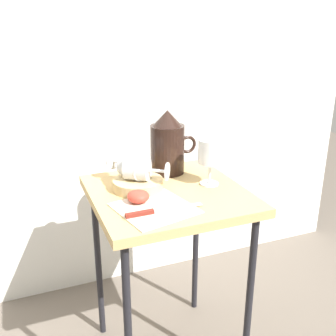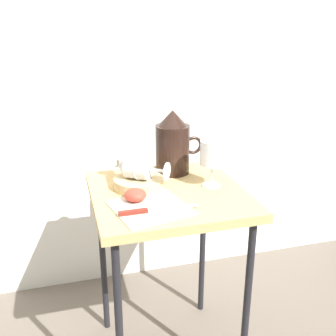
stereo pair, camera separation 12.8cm
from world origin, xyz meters
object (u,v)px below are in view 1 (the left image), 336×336
Objects in this scene: table at (168,211)px; knife at (153,212)px; basket_tray at (138,184)px; wine_glass_tipped_far at (132,168)px; wine_glass_upright at (210,154)px; wine_glass_tipped_near at (139,169)px; apple_half_left at (138,196)px; pitcher at (168,148)px.

table is 0.19m from knife.
wine_glass_tipped_far is at bearing 116.70° from basket_tray.
wine_glass_upright reaches higher than table.
wine_glass_tipped_near is 0.12m from apple_half_left.
wine_glass_tipped_near reaches higher than wine_glass_tipped_far.
basket_tray is 0.20m from pitcher.
pitcher is 0.29m from apple_half_left.
apple_half_left reaches higher than table.
wine_glass_tipped_near is 0.65× the size of knife.
wine_glass_tipped_near is 0.20m from knife.
table is 0.19m from wine_glass_tipped_far.
apple_half_left is at bearing -129.91° from pitcher.
apple_half_left is at bearing -155.03° from table.
wine_glass_tipped_far reaches higher than apple_half_left.
table is at bearing -111.19° from pitcher.
apple_half_left is 0.09m from knife.
wine_glass_tipped_far is at bearing 143.56° from table.
basket_tray is at bearing 72.82° from apple_half_left.
wine_glass_tipped_near is at bearing 169.08° from wine_glass_upright.
table is 4.17× the size of wine_glass_tipped_far.
wine_glass_upright is 0.31m from knife.
basket_tray reaches higher than table.
wine_glass_tipped_far is 0.22m from knife.
basket_tray reaches higher than knife.
wine_glass_tipped_near reaches higher than basket_tray.
wine_glass_tipped_near is 0.94× the size of wine_glass_tipped_far.
knife is (-0.00, -0.22, -0.06)m from wine_glass_tipped_far.
pitcher reaches higher than table.
basket_tray is 0.26m from wine_glass_upright.
wine_glass_upright is (0.24, -0.05, 0.09)m from basket_tray.
pitcher is (0.06, 0.16, 0.17)m from table.
table is 0.14m from basket_tray.
wine_glass_tipped_far is 0.69× the size of knife.
wine_glass_tipped_near is at bearing -63.52° from wine_glass_tipped_far.
basket_tray is 1.01× the size of wine_glass_tipped_far.
pitcher is 1.42× the size of wine_glass_tipped_far.
wine_glass_tipped_near is 0.03m from wine_glass_tipped_far.
basket_tray is at bearing 85.20° from knife.
apple_half_left is (-0.03, -0.11, 0.01)m from basket_tray.
apple_half_left is (-0.02, -0.13, -0.05)m from wine_glass_tipped_far.
wine_glass_tipped_far reaches higher than basket_tray.
wine_glass_tipped_far is at bearing 116.48° from wine_glass_tipped_near.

